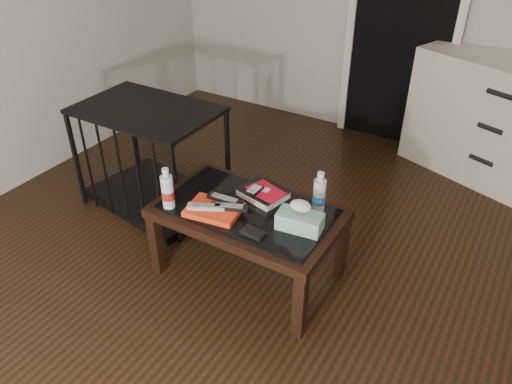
# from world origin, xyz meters

# --- Properties ---
(ground) EXTENTS (5.00, 5.00, 0.00)m
(ground) POSITION_xyz_m (0.00, 0.00, 0.00)
(ground) COLOR black
(ground) RESTS_ON ground
(room_shell) EXTENTS (5.00, 5.00, 5.00)m
(room_shell) POSITION_xyz_m (0.00, 0.00, 1.62)
(room_shell) COLOR beige
(room_shell) RESTS_ON ground
(doorway) EXTENTS (0.90, 0.08, 2.07)m
(doorway) POSITION_xyz_m (-0.40, 2.47, 1.02)
(doorway) COLOR black
(doorway) RESTS_ON ground
(coffee_table) EXTENTS (1.00, 0.60, 0.46)m
(coffee_table) POSITION_xyz_m (-0.52, 0.35, 0.40)
(coffee_table) COLOR black
(coffee_table) RESTS_ON ground
(dresser) EXTENTS (1.30, 0.88, 0.90)m
(dresser) POSITION_xyz_m (0.44, 2.23, 0.45)
(dresser) COLOR beige
(dresser) RESTS_ON ground
(pet_crate) EXTENTS (0.98, 0.74, 0.71)m
(pet_crate) POSITION_xyz_m (-1.47, 0.65, 0.23)
(pet_crate) COLOR black
(pet_crate) RESTS_ON ground
(magazines) EXTENTS (0.31, 0.25, 0.03)m
(magazines) POSITION_xyz_m (-0.65, 0.22, 0.48)
(magazines) COLOR #EF3D16
(magazines) RESTS_ON coffee_table
(remote_silver) EXTENTS (0.20, 0.13, 0.02)m
(remote_silver) POSITION_xyz_m (-0.69, 0.19, 0.50)
(remote_silver) COLOR silver
(remote_silver) RESTS_ON magazines
(remote_black_front) EXTENTS (0.20, 0.12, 0.02)m
(remote_black_front) POSITION_xyz_m (-0.58, 0.25, 0.50)
(remote_black_front) COLOR black
(remote_black_front) RESTS_ON magazines
(remote_black_back) EXTENTS (0.20, 0.06, 0.02)m
(remote_black_back) POSITION_xyz_m (-0.64, 0.30, 0.50)
(remote_black_back) COLOR black
(remote_black_back) RESTS_ON magazines
(textbook) EXTENTS (0.29, 0.25, 0.05)m
(textbook) POSITION_xyz_m (-0.51, 0.48, 0.48)
(textbook) COLOR black
(textbook) RESTS_ON coffee_table
(dvd_mailers) EXTENTS (0.22, 0.19, 0.01)m
(dvd_mailers) POSITION_xyz_m (-0.49, 0.48, 0.51)
(dvd_mailers) COLOR red
(dvd_mailers) RESTS_ON textbook
(ipod) EXTENTS (0.07, 0.11, 0.02)m
(ipod) POSITION_xyz_m (-0.53, 0.44, 0.52)
(ipod) COLOR black
(ipod) RESTS_ON dvd_mailers
(flip_phone) EXTENTS (0.09, 0.05, 0.02)m
(flip_phone) POSITION_xyz_m (-0.30, 0.36, 0.47)
(flip_phone) COLOR black
(flip_phone) RESTS_ON coffee_table
(wallet) EXTENTS (0.12, 0.08, 0.02)m
(wallet) POSITION_xyz_m (-0.37, 0.17, 0.47)
(wallet) COLOR black
(wallet) RESTS_ON coffee_table
(water_bottle_left) EXTENTS (0.08, 0.08, 0.24)m
(water_bottle_left) POSITION_xyz_m (-0.89, 0.14, 0.58)
(water_bottle_left) COLOR silver
(water_bottle_left) RESTS_ON coffee_table
(water_bottle_right) EXTENTS (0.07, 0.07, 0.24)m
(water_bottle_right) POSITION_xyz_m (-0.18, 0.52, 0.58)
(water_bottle_right) COLOR silver
(water_bottle_right) RESTS_ON coffee_table
(tissue_box) EXTENTS (0.24, 0.15, 0.09)m
(tissue_box) POSITION_xyz_m (-0.20, 0.33, 0.51)
(tissue_box) COLOR teal
(tissue_box) RESTS_ON coffee_table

